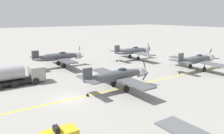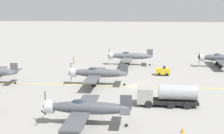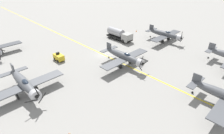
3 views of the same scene
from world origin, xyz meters
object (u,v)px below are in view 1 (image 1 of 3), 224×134
Objects in this scene: airplane_far_left at (133,51)px; fuel_tanker at (16,75)px; traffic_cone at (0,72)px; airplane_mid_center at (117,76)px; airplane_mid_left at (59,57)px; airplane_far_center at (197,60)px.

fuel_tanker is at bearing -80.03° from airplane_far_left.
fuel_tanker is 14.55× the size of traffic_cone.
airplane_far_left is 1.50× the size of fuel_tanker.
fuel_tanker is at bearing 6.63° from traffic_cone.
fuel_tanker is (5.76, -26.48, -0.50)m from airplane_far_left.
airplane_mid_center is 14.79m from fuel_tanker.
airplane_far_left is 27.10m from fuel_tanker.
fuel_tanker is at bearing -135.26° from airplane_mid_center.
traffic_cone is at bearing -100.80° from airplane_mid_left.
airplane_far_center is 30.82m from fuel_tanker.
airplane_far_left is 27.75m from traffic_cone.
airplane_mid_center is 1.00× the size of airplane_far_center.
fuel_tanker reaches higher than traffic_cone.
airplane_far_center is (16.94, 19.97, 0.00)m from airplane_mid_left.
airplane_mid_center is 1.00× the size of airplane_far_left.
fuel_tanker is (-9.01, -29.47, -0.50)m from airplane_far_center.
traffic_cone is at bearing -137.68° from airplane_far_center.
airplane_far_left is at bearing 132.42° from airplane_mid_center.
airplane_mid_center is 1.00× the size of airplane_mid_left.
traffic_cone is (-17.90, -30.50, -1.74)m from airplane_far_center.
airplane_far_left is (2.17, 16.98, 0.00)m from airplane_mid_left.
fuel_tanker is (7.93, -9.50, -0.50)m from airplane_mid_left.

